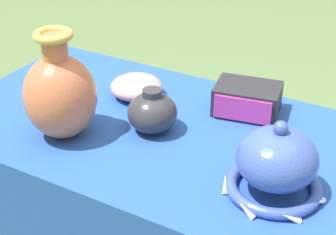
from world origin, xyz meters
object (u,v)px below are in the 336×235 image
Objects in this scene: jar_round_charcoal at (152,112)px; bowl_shallow_rose at (136,87)px; vase_tall_bulbous at (60,94)px; vase_dome_bell at (276,165)px; mosaic_tile_box at (247,99)px.

bowl_shallow_rose is (-0.12, 0.12, -0.02)m from jar_round_charcoal.
vase_tall_bulbous is 0.48m from vase_dome_bell.
vase_tall_bulbous is 0.44m from mosaic_tile_box.
vase_tall_bulbous is 2.17× the size of jar_round_charcoal.
mosaic_tile_box is 0.28m from bowl_shallow_rose.
vase_dome_bell is 0.31m from mosaic_tile_box.
mosaic_tile_box is at bearing 50.03° from jar_round_charcoal.
vase_dome_bell is 1.17× the size of mosaic_tile_box.
vase_dome_bell is 0.33m from jar_round_charcoal.
mosaic_tile_box is 0.24m from jar_round_charcoal.
mosaic_tile_box is 1.50× the size of jar_round_charcoal.
vase_tall_bulbous is 0.25m from bowl_shallow_rose.
vase_tall_bulbous reaches higher than vase_dome_bell.
mosaic_tile_box is at bearing 121.40° from vase_dome_bell.
jar_round_charcoal is (-0.15, -0.18, 0.01)m from mosaic_tile_box.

